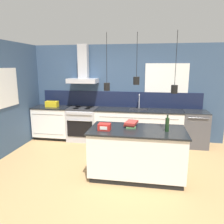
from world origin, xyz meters
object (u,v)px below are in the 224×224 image
object	(u,v)px
oven_range	(83,124)
yellow_toolbox	(52,104)
dishwasher	(195,129)
red_supply_box	(104,127)
book_stack	(131,124)
bottle_on_island	(167,124)

from	to	relation	value
oven_range	yellow_toolbox	distance (m)	1.04
dishwasher	yellow_toolbox	distance (m)	3.89
dishwasher	red_supply_box	xyz separation A→B (m)	(-1.95, -1.96, 0.51)
dishwasher	book_stack	bearing A→B (deg)	-132.04
book_stack	red_supply_box	size ratio (longest dim) A/B	1.58
bottle_on_island	red_supply_box	size ratio (longest dim) A/B	1.42
yellow_toolbox	red_supply_box	bearing A→B (deg)	-45.90
bottle_on_island	red_supply_box	distance (m)	1.11
dishwasher	yellow_toolbox	bearing A→B (deg)	180.00
oven_range	yellow_toolbox	xyz separation A→B (m)	(-0.89, 0.00, 0.54)
oven_range	yellow_toolbox	bearing A→B (deg)	179.72
bottle_on_island	red_supply_box	bearing A→B (deg)	-174.89
red_supply_box	yellow_toolbox	size ratio (longest dim) A/B	0.64
dishwasher	yellow_toolbox	xyz separation A→B (m)	(-3.85, 0.00, 0.54)
dishwasher	oven_range	bearing A→B (deg)	-179.92
oven_range	dishwasher	bearing A→B (deg)	0.08
bottle_on_island	red_supply_box	world-z (taller)	bottle_on_island
dishwasher	red_supply_box	size ratio (longest dim) A/B	4.19
bottle_on_island	book_stack	xyz separation A→B (m)	(-0.65, 0.20, -0.08)
yellow_toolbox	bottle_on_island	bearing A→B (deg)	-31.84
red_supply_box	bottle_on_island	bearing A→B (deg)	5.11
red_supply_box	yellow_toolbox	world-z (taller)	yellow_toolbox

